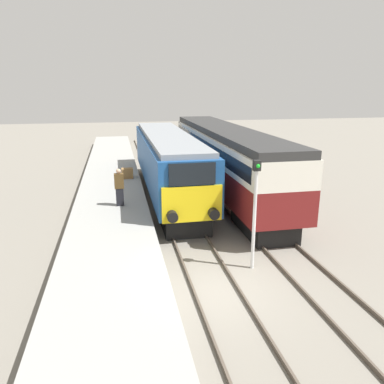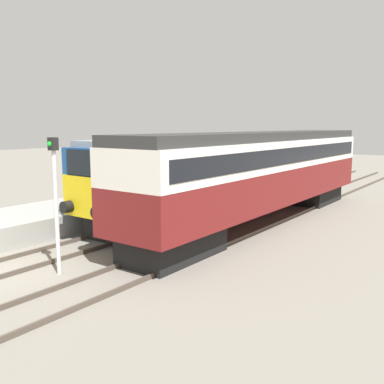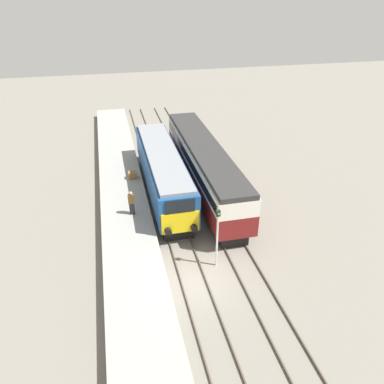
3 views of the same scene
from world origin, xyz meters
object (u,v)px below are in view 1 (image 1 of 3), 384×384
object	(u,v)px
person_on_platform	(119,187)
luggage_crate	(127,173)
passenger_carriage	(225,155)
locomotive	(168,162)
signal_post	(255,206)

from	to	relation	value
person_on_platform	luggage_crate	bearing A→B (deg)	84.51
passenger_carriage	locomotive	bearing A→B (deg)	179.89
locomotive	passenger_carriage	bearing A→B (deg)	-0.11
luggage_crate	signal_post	bearing A→B (deg)	-70.45
signal_post	passenger_carriage	bearing A→B (deg)	79.91
passenger_carriage	luggage_crate	bearing A→B (deg)	163.12
passenger_carriage	person_on_platform	distance (m)	7.36
luggage_crate	passenger_carriage	bearing A→B (deg)	-16.88
person_on_platform	signal_post	bearing A→B (deg)	-51.56
passenger_carriage	luggage_crate	xyz separation A→B (m)	(-5.71, 1.73, -1.27)
locomotive	signal_post	xyz separation A→B (m)	(1.70, -9.56, 0.26)
locomotive	luggage_crate	world-z (taller)	locomotive
person_on_platform	luggage_crate	xyz separation A→B (m)	(0.54, 5.56, -0.59)
passenger_carriage	signal_post	xyz separation A→B (m)	(-1.70, -9.56, -0.07)
signal_post	luggage_crate	world-z (taller)	signal_post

